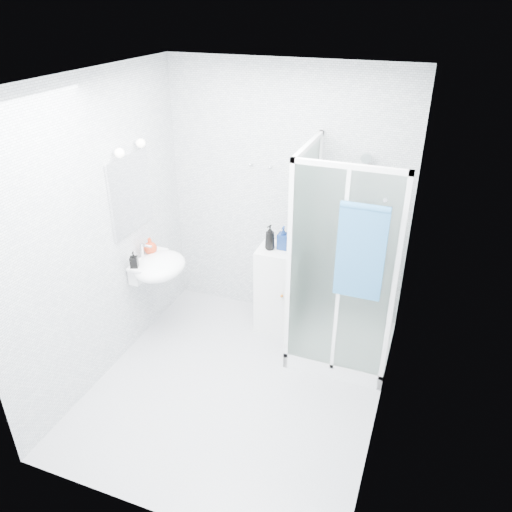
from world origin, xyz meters
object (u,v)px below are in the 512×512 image
at_px(storage_cabinet, 276,288).
at_px(shampoo_bottle_a, 270,237).
at_px(wall_basin, 157,266).
at_px(soap_dispenser_orange, 150,246).
at_px(shower_enclosure, 334,314).
at_px(soap_dispenser_black, 134,260).
at_px(hand_towel, 361,250).
at_px(shampoo_bottle_b, 283,238).

relative_size(storage_cabinet, shampoo_bottle_a, 3.58).
distance_m(wall_basin, shampoo_bottle_a, 1.10).
relative_size(storage_cabinet, soap_dispenser_orange, 5.50).
distance_m(shower_enclosure, soap_dispenser_orange, 1.86).
bearing_deg(soap_dispenser_black, shampoo_bottle_a, 34.38).
bearing_deg(wall_basin, storage_cabinet, 29.45).
bearing_deg(hand_towel, soap_dispenser_black, -177.00).
bearing_deg(soap_dispenser_orange, storage_cabinet, 22.48).
distance_m(shampoo_bottle_a, shampoo_bottle_b, 0.13).
distance_m(shower_enclosure, shampoo_bottle_b, 0.87).
distance_m(shower_enclosure, storage_cabinet, 0.70).
xyz_separation_m(shower_enclosure, shampoo_bottle_a, (-0.72, 0.22, 0.57)).
distance_m(hand_towel, soap_dispenser_black, 2.05).
xyz_separation_m(shower_enclosure, wall_basin, (-1.66, -0.32, 0.35)).
height_order(shower_enclosure, soap_dispenser_orange, shower_enclosure).
distance_m(shower_enclosure, hand_towel, 1.02).
xyz_separation_m(shampoo_bottle_a, soap_dispenser_black, (-1.06, -0.72, -0.08)).
relative_size(shower_enclosure, hand_towel, 2.53).
bearing_deg(shampoo_bottle_b, wall_basin, -150.70).
bearing_deg(shampoo_bottle_b, storage_cabinet, -153.70).
relative_size(hand_towel, shampoo_bottle_b, 3.44).
distance_m(hand_towel, shampoo_bottle_a, 1.18).
relative_size(wall_basin, shampoo_bottle_b, 2.43).
xyz_separation_m(shower_enclosure, hand_towel, (0.23, -0.40, 0.91)).
distance_m(wall_basin, storage_cabinet, 1.20).
height_order(hand_towel, soap_dispenser_orange, hand_towel).
xyz_separation_m(storage_cabinet, shampoo_bottle_b, (0.05, 0.02, 0.56)).
height_order(wall_basin, hand_towel, hand_towel).
relative_size(wall_basin, shampoo_bottle_a, 2.24).
bearing_deg(soap_dispenser_orange, shampoo_bottle_b, 22.65).
bearing_deg(soap_dispenser_black, storage_cabinet, 33.97).
bearing_deg(storage_cabinet, shampoo_bottle_a, -154.59).
bearing_deg(storage_cabinet, shampoo_bottle_b, 24.89).
height_order(shower_enclosure, shampoo_bottle_a, shower_enclosure).
height_order(hand_towel, shampoo_bottle_a, hand_towel).
bearing_deg(hand_towel, shampoo_bottle_a, 146.88).
xyz_separation_m(storage_cabinet, shampoo_bottle_a, (-0.07, -0.03, 0.57)).
xyz_separation_m(shampoo_bottle_a, shampoo_bottle_b, (0.12, 0.06, -0.01)).
bearing_deg(shower_enclosure, wall_basin, -169.19).
height_order(shower_enclosure, shampoo_bottle_b, shower_enclosure).
bearing_deg(shampoo_bottle_b, hand_towel, -39.12).
relative_size(wall_basin, soap_dispenser_orange, 3.45).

